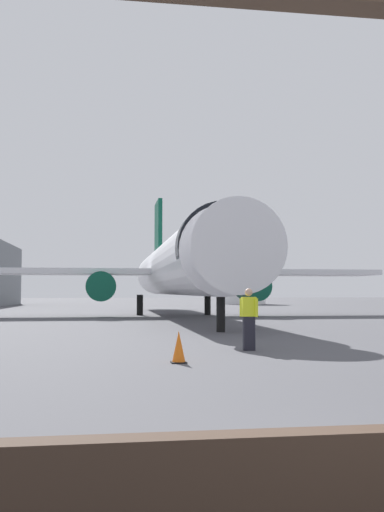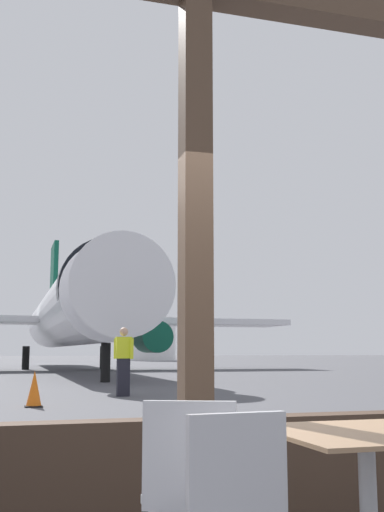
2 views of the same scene
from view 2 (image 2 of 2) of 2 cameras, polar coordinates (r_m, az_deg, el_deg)
name	(u,v)px [view 2 (image 2 of 2)]	position (r m, az deg, el deg)	size (l,w,h in m)	color
ground_plane	(26,368)	(44.09, -14.99, -9.88)	(220.00, 220.00, 0.00)	#4C4C51
window_frame	(195,320)	(4.25, 0.32, -5.91)	(9.02, 0.24, 3.94)	#38281E
dining_table	(368,499)	(3.14, 15.84, -20.58)	(0.85, 0.85, 0.77)	#8C6B4C
cafe_chair_window_left	(192,489)	(2.88, -0.01, -20.52)	(0.50, 0.50, 0.93)	#B2B2B7
cafe_chair_aisle_right	(227,511)	(2.57, 3.25, -22.30)	(0.42, 0.42, 0.91)	#B2B2B7
airplane	(71,315)	(37.76, -11.06, -5.30)	(28.19, 35.91, 10.13)	silver
ground_crew_worker	(123,360)	(16.24, -6.30, -9.48)	(0.46, 0.40, 1.74)	black
traffic_cone	(34,390)	(13.51, -14.25, -11.76)	(0.36, 0.36, 0.74)	orange
fuel_storage_tank	(150,339)	(76.05, -3.87, -7.59)	(6.19, 6.19, 5.13)	white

